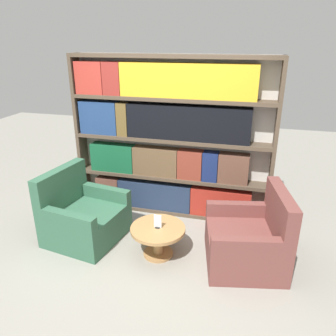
# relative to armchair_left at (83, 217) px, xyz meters

# --- Properties ---
(ground_plane) EXTENTS (14.00, 14.00, 0.00)m
(ground_plane) POSITION_rel_armchair_left_xyz_m (0.95, -0.40, -0.30)
(ground_plane) COLOR gray
(bookshelf) EXTENTS (2.87, 0.30, 2.31)m
(bookshelf) POSITION_rel_armchair_left_xyz_m (0.91, 0.99, 0.85)
(bookshelf) COLOR silver
(bookshelf) RESTS_ON ground_plane
(armchair_left) EXTENTS (0.99, 1.03, 0.93)m
(armchair_left) POSITION_rel_armchair_left_xyz_m (0.00, 0.00, 0.00)
(armchair_left) COLOR #336047
(armchair_left) RESTS_ON ground_plane
(armchair_right) EXTENTS (1.03, 1.06, 0.93)m
(armchair_right) POSITION_rel_armchair_left_xyz_m (2.14, 0.00, 0.00)
(armchair_right) COLOR brown
(armchair_right) RESTS_ON ground_plane
(coffee_table) EXTENTS (0.66, 0.66, 0.38)m
(coffee_table) POSITION_rel_armchair_left_xyz_m (1.07, -0.13, -0.02)
(coffee_table) COLOR #AD7F4C
(coffee_table) RESTS_ON ground_plane
(table_sign) EXTENTS (0.09, 0.06, 0.17)m
(table_sign) POSITION_rel_armchair_left_xyz_m (1.07, -0.13, 0.16)
(table_sign) COLOR black
(table_sign) RESTS_ON coffee_table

